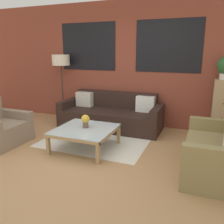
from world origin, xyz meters
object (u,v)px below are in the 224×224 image
at_px(floor_lamp, 61,63).
at_px(settee_vintage, 218,153).
at_px(couch_dark, 111,116).
at_px(drawer_cabinet, 222,109).
at_px(flower_vase, 85,120).
at_px(coffee_table, 85,131).
at_px(armchair_corner, 0,129).

bearing_deg(floor_lamp, settee_vintage, -23.53).
distance_m(couch_dark, settee_vintage, 2.60).
height_order(drawer_cabinet, flower_vase, drawer_cabinet).
height_order(settee_vintage, coffee_table, settee_vintage).
height_order(couch_dark, settee_vintage, settee_vintage).
distance_m(couch_dark, drawer_cabinet, 2.32).
height_order(armchair_corner, floor_lamp, floor_lamp).
relative_size(armchair_corner, floor_lamp, 0.55).
bearing_deg(drawer_cabinet, coffee_table, -145.49).
distance_m(armchair_corner, flower_vase, 1.67).
xyz_separation_m(settee_vintage, armchair_corner, (-3.78, -0.27, -0.03)).
relative_size(couch_dark, drawer_cabinet, 1.96).
height_order(settee_vintage, floor_lamp, floor_lamp).
height_order(couch_dark, coffee_table, couch_dark).
relative_size(settee_vintage, coffee_table, 1.44).
relative_size(couch_dark, settee_vintage, 1.59).
relative_size(couch_dark, flower_vase, 9.78).
bearing_deg(flower_vase, drawer_cabinet, 33.36).
bearing_deg(drawer_cabinet, flower_vase, -146.64).
bearing_deg(floor_lamp, couch_dark, -6.48).
height_order(settee_vintage, drawer_cabinet, drawer_cabinet).
bearing_deg(flower_vase, armchair_corner, -165.64).
bearing_deg(coffee_table, settee_vintage, -2.18).
xyz_separation_m(drawer_cabinet, flower_vase, (-2.27, -1.49, -0.07)).
distance_m(floor_lamp, drawer_cabinet, 3.75).
bearing_deg(coffee_table, drawer_cabinet, 34.51).
bearing_deg(settee_vintage, coffee_table, 177.82).
relative_size(armchair_corner, drawer_cabinet, 0.76).
distance_m(coffee_table, drawer_cabinet, 2.74).
xyz_separation_m(couch_dark, armchair_corner, (-1.58, -1.67, 0.00)).
distance_m(armchair_corner, drawer_cabinet, 4.33).
bearing_deg(flower_vase, floor_lamp, 134.44).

